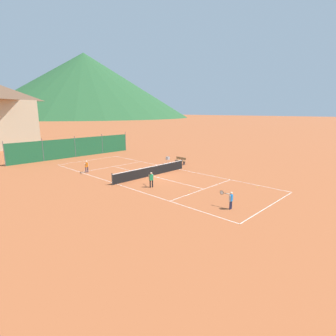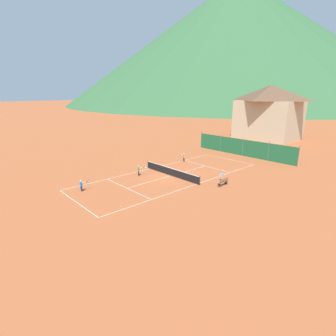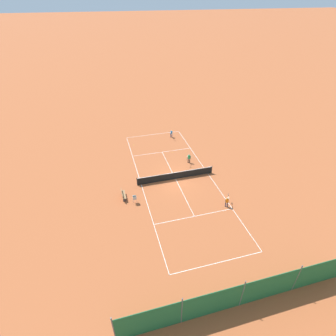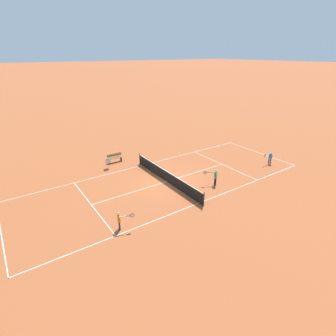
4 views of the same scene
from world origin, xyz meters
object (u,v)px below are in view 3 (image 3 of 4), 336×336
Objects in this scene: player_far_baseline at (189,158)px; tennis_ball_near_corner at (131,163)px; courtside_bench at (123,195)px; player_far_service at (227,201)px; ball_hopper at (135,198)px; player_near_baseline at (171,133)px; tennis_ball_service_box at (134,145)px; tennis_net at (176,175)px; tennis_ball_alley_right at (172,152)px.

player_far_baseline reaches higher than tennis_ball_near_corner.
courtside_bench is at bearing 27.30° from player_far_baseline.
player_far_service is 1.37× the size of ball_hopper.
player_near_baseline is 1.32× the size of ball_hopper.
player_near_baseline is 5.95m from tennis_ball_service_box.
tennis_net reaches higher than tennis_ball_near_corner.
tennis_ball_near_corner is 5.98m from tennis_ball_alley_right.
tennis_net is at bearing 133.89° from tennis_ball_near_corner.
player_far_service is at bearing 127.76° from tennis_ball_near_corner.
player_far_service is 16.18m from player_near_baseline.
player_near_baseline is at bearing -88.36° from player_far_baseline.
player_near_baseline is at bearing -103.32° from tennis_net.
tennis_ball_alley_right is (-1.31, -5.90, -0.47)m from tennis_net.
ball_hopper is at bearing -18.48° from player_far_service.
tennis_ball_alley_right is (2.36, -11.78, -0.68)m from player_far_service.
tennis_ball_alley_right is (-5.87, -1.16, 0.00)m from tennis_ball_near_corner.
tennis_ball_near_corner is at bearing -105.43° from courtside_bench.
player_near_baseline is 14.87m from courtside_bench.
player_far_service is 9.47m from ball_hopper.
tennis_ball_near_corner is (4.55, -4.73, -0.47)m from tennis_net.
player_far_service is at bearing 101.32° from tennis_ball_alley_right.
player_near_baseline is at bearing -85.58° from player_far_service.
tennis_ball_near_corner is 0.04× the size of courtside_bench.
player_far_service reaches higher than ball_hopper.
tennis_ball_service_box is at bearing -104.75° from courtside_bench.
courtside_bench is at bearing -47.41° from ball_hopper.
player_far_baseline is at bearing -152.70° from courtside_bench.
tennis_ball_alley_right is at bearing -127.01° from ball_hopper.
player_far_baseline is at bearing 91.64° from player_near_baseline.
player_near_baseline is at bearing -171.30° from tennis_ball_service_box.
tennis_net is at bearing 47.49° from player_far_baseline.
player_near_baseline is (0.21, -7.37, -0.07)m from player_far_baseline.
tennis_net is 9.97m from tennis_ball_service_box.
tennis_ball_near_corner is 7.68m from ball_hopper.
player_far_baseline is 19.70× the size of tennis_ball_alley_right.
tennis_net is 139.09× the size of tennis_ball_service_box.
player_near_baseline is 17.81× the size of tennis_ball_alley_right.
tennis_ball_near_corner is at bearing 38.32° from player_near_baseline.
courtside_bench is at bearing -22.40° from player_far_service.
tennis_ball_service_box is 5.86m from tennis_ball_alley_right.
tennis_ball_service_box is at bearing 8.70° from player_near_baseline.
player_far_service reaches higher than tennis_ball_near_corner.
ball_hopper is at bearing 28.54° from tennis_net.
player_far_baseline reaches higher than player_near_baseline.
player_far_baseline is 19.70× the size of tennis_ball_service_box.
tennis_ball_alley_right is (1.11, 4.35, -0.66)m from player_near_baseline.
tennis_ball_near_corner is at bearing -95.66° from ball_hopper.
tennis_ball_alley_right is 11.02m from ball_hopper.
courtside_bench is at bearing 44.99° from tennis_ball_alley_right.
tennis_net is 6.58m from courtside_bench.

